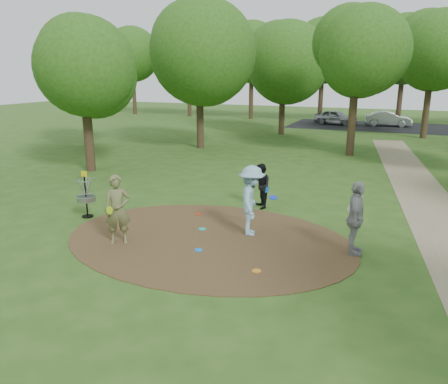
% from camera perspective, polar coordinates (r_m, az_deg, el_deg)
% --- Properties ---
extents(ground, '(100.00, 100.00, 0.00)m').
position_cam_1_polar(ground, '(12.51, -2.15, -6.21)').
color(ground, '#2D5119').
rests_on(ground, ground).
extents(dirt_clearing, '(8.40, 8.40, 0.02)m').
position_cam_1_polar(dirt_clearing, '(12.51, -2.15, -6.17)').
color(dirt_clearing, '#47301C').
rests_on(dirt_clearing, ground).
extents(parking_lot, '(14.00, 8.00, 0.01)m').
position_cam_1_polar(parking_lot, '(40.90, 18.76, 8.13)').
color(parking_lot, black).
rests_on(parking_lot, ground).
extents(player_observer_with_disc, '(0.85, 0.76, 1.94)m').
position_cam_1_polar(player_observer_with_disc, '(12.30, -13.74, -2.24)').
color(player_observer_with_disc, '#65683C').
rests_on(player_observer_with_disc, ground).
extents(player_throwing_with_disc, '(1.36, 1.50, 2.06)m').
position_cam_1_polar(player_throwing_with_disc, '(12.59, 3.61, -1.14)').
color(player_throwing_with_disc, '#8BB8CF').
rests_on(player_throwing_with_disc, ground).
extents(player_walking_with_disc, '(0.91, 0.96, 1.57)m').
position_cam_1_polar(player_walking_with_disc, '(15.16, 4.82, 0.75)').
color(player_walking_with_disc, black).
rests_on(player_walking_with_disc, ground).
extents(player_waiting_with_disc, '(0.59, 1.18, 1.95)m').
position_cam_1_polar(player_waiting_with_disc, '(11.72, 16.80, -3.33)').
color(player_waiting_with_disc, gray).
rests_on(player_waiting_with_disc, ground).
extents(disc_ground_cyan, '(0.22, 0.22, 0.02)m').
position_cam_1_polar(disc_ground_cyan, '(13.24, -2.87, -4.85)').
color(disc_ground_cyan, '#17BFAC').
rests_on(disc_ground_cyan, dirt_clearing).
extents(disc_ground_blue, '(0.22, 0.22, 0.02)m').
position_cam_1_polar(disc_ground_blue, '(11.74, -3.35, -7.57)').
color(disc_ground_blue, '#0E77EF').
rests_on(disc_ground_blue, dirt_clearing).
extents(disc_ground_red, '(0.22, 0.22, 0.02)m').
position_cam_1_polar(disc_ground_red, '(14.62, -3.35, -2.87)').
color(disc_ground_red, red).
rests_on(disc_ground_red, dirt_clearing).
extents(car_left, '(4.10, 2.50, 1.31)m').
position_cam_1_polar(car_left, '(41.25, 14.41, 9.43)').
color(car_left, '#94959B').
rests_on(car_left, ground).
extents(car_right, '(4.00, 1.67, 1.28)m').
position_cam_1_polar(car_right, '(41.32, 20.65, 8.93)').
color(car_right, '#989C9F').
rests_on(car_right, ground).
extents(disc_ground_orange, '(0.22, 0.22, 0.02)m').
position_cam_1_polar(disc_ground_orange, '(10.59, 4.27, -10.24)').
color(disc_ground_orange, orange).
rests_on(disc_ground_orange, dirt_clearing).
extents(disc_golf_basket, '(0.63, 0.63, 1.54)m').
position_cam_1_polar(disc_golf_basket, '(14.84, -17.63, 0.10)').
color(disc_golf_basket, black).
rests_on(disc_golf_basket, ground).
extents(tree_ring, '(37.12, 45.02, 8.64)m').
position_cam_1_polar(tree_ring, '(21.02, 15.88, 16.24)').
color(tree_ring, '#332316').
rests_on(tree_ring, ground).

